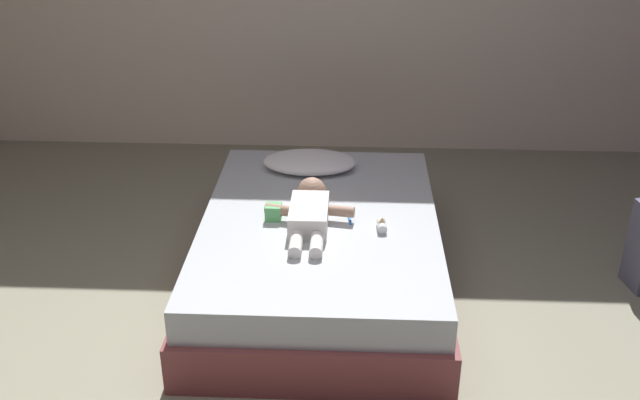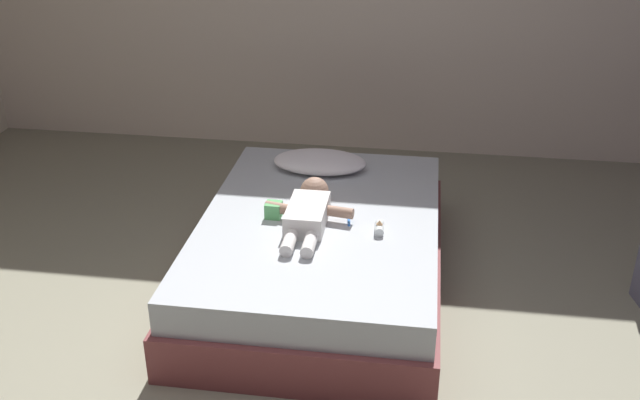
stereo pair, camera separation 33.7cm
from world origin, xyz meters
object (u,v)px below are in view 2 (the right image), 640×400
Objects in this scene: baby at (309,211)px; toothbrush at (349,218)px; pillow at (320,162)px; toy_block at (274,210)px; baby_bottle at (379,228)px; bed at (320,252)px.

baby is 4.82× the size of toothbrush.
pillow reaches higher than toothbrush.
toy_block is at bearing 174.26° from baby.
baby reaches higher than pillow.
pillow reaches higher than baby_bottle.
bed is at bearing -81.48° from pillow.
pillow is at bearing 111.88° from toothbrush.
pillow is 5.42× the size of baby_bottle.
bed is 0.35m from toy_block.
bed is at bearing 159.14° from baby_bottle.
bed is 18.26× the size of baby_bottle.
pillow is 0.65m from toy_block.
baby_bottle reaches higher than toothbrush.
baby is 0.22m from toothbrush.
baby is at bearing -167.60° from toothbrush.
baby is 0.19m from toy_block.
toy_block is (-0.24, -0.03, 0.25)m from bed.
baby_bottle is at bearing -10.81° from baby.
pillow reaches higher than bed.
baby_bottle is (0.32, -0.12, 0.24)m from bed.
bed is 13.66× the size of toothbrush.
pillow is 4.05× the size of toothbrush.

